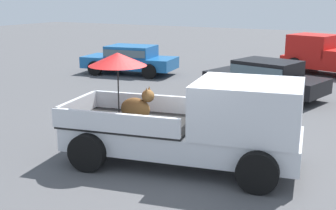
{
  "coord_description": "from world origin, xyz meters",
  "views": [
    {
      "loc": [
        4.11,
        -8.14,
        3.57
      ],
      "look_at": [
        -0.68,
        0.64,
        1.1
      ],
      "focal_mm": 47.45,
      "sensor_mm": 36.0,
      "label": 1
    }
  ],
  "objects_px": {
    "pickup_truck_red": "(333,56)",
    "pickup_truck_main": "(201,122)",
    "parked_sedan_far": "(130,58)",
    "parked_sedan_near": "(266,77)"
  },
  "relations": [
    {
      "from": "pickup_truck_red",
      "to": "pickup_truck_main",
      "type": "bearing_deg",
      "value": 103.34
    },
    {
      "from": "pickup_truck_red",
      "to": "parked_sedan_far",
      "type": "height_order",
      "value": "pickup_truck_red"
    },
    {
      "from": "pickup_truck_red",
      "to": "parked_sedan_far",
      "type": "xyz_separation_m",
      "value": [
        -8.3,
        -4.22,
        -0.13
      ]
    },
    {
      "from": "parked_sedan_far",
      "to": "pickup_truck_main",
      "type": "bearing_deg",
      "value": 121.58
    },
    {
      "from": "pickup_truck_main",
      "to": "parked_sedan_near",
      "type": "height_order",
      "value": "pickup_truck_main"
    },
    {
      "from": "pickup_truck_main",
      "to": "parked_sedan_near",
      "type": "relative_size",
      "value": 1.16
    },
    {
      "from": "pickup_truck_main",
      "to": "pickup_truck_red",
      "type": "relative_size",
      "value": 1.04
    },
    {
      "from": "pickup_truck_main",
      "to": "parked_sedan_near",
      "type": "distance_m",
      "value": 7.3
    },
    {
      "from": "pickup_truck_red",
      "to": "parked_sedan_far",
      "type": "distance_m",
      "value": 9.31
    },
    {
      "from": "pickup_truck_main",
      "to": "pickup_truck_red",
      "type": "distance_m",
      "value": 13.22
    }
  ]
}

